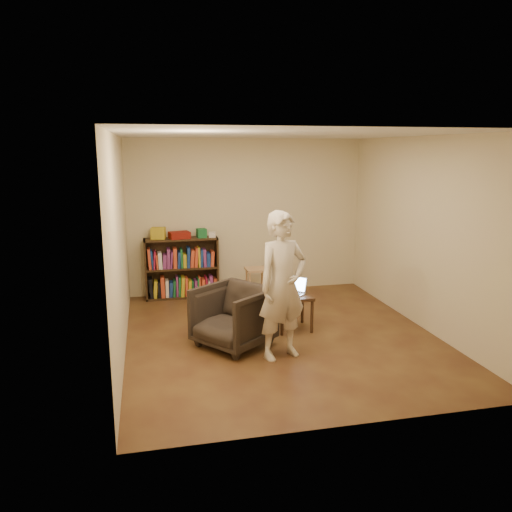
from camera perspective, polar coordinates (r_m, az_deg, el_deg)
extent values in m
plane|color=#421F15|center=(6.71, 2.88, -9.10)|extent=(4.50, 4.50, 0.00)
plane|color=silver|center=(6.25, 3.14, 13.70)|extent=(4.50, 4.50, 0.00)
plane|color=beige|center=(8.51, -1.05, 4.53)|extent=(4.00, 0.00, 4.00)
plane|color=beige|center=(6.13, -15.31, 1.11)|extent=(0.00, 4.50, 4.50)
plane|color=beige|center=(7.15, 18.67, 2.42)|extent=(0.00, 4.50, 4.50)
cube|color=black|center=(8.33, -12.50, -1.54)|extent=(0.03, 0.30, 1.00)
cube|color=black|center=(8.40, -4.50, -1.16)|extent=(0.03, 0.30, 1.00)
cube|color=black|center=(8.48, -8.55, -1.14)|extent=(1.20, 0.02, 1.00)
cube|color=black|center=(8.47, -8.38, -4.54)|extent=(1.20, 0.30, 0.03)
cube|color=black|center=(8.34, -8.48, -1.35)|extent=(1.14, 0.30, 0.03)
cube|color=black|center=(8.25, -8.59, 1.93)|extent=(1.20, 0.30, 0.03)
cube|color=gold|center=(8.23, -11.11, 2.57)|extent=(0.25, 0.20, 0.18)
cube|color=maroon|center=(8.22, -8.74, 2.37)|extent=(0.36, 0.30, 0.11)
cube|color=#1B6531|center=(8.25, -6.25, 2.62)|extent=(0.17, 0.17, 0.15)
cube|color=white|center=(8.26, -5.01, 2.45)|extent=(0.13, 0.13, 0.09)
cube|color=tan|center=(8.25, 0.00, -1.54)|extent=(0.34, 0.34, 0.04)
cylinder|color=tan|center=(8.16, -0.72, -3.49)|extent=(0.03, 0.03, 0.46)
cylinder|color=tan|center=(8.22, 1.12, -3.38)|extent=(0.03, 0.03, 0.46)
cylinder|color=tan|center=(8.42, -1.09, -3.01)|extent=(0.03, 0.03, 0.46)
cylinder|color=tan|center=(8.47, 0.69, -2.91)|extent=(0.03, 0.03, 0.46)
imported|color=#2C241D|center=(6.27, -2.62, -6.91)|extent=(1.16, 1.16, 0.76)
cube|color=black|center=(6.82, 4.24, -4.59)|extent=(0.48, 0.48, 0.04)
cylinder|color=black|center=(6.65, 3.00, -7.23)|extent=(0.04, 0.04, 0.45)
cylinder|color=black|center=(6.77, 6.40, -6.94)|extent=(0.04, 0.04, 0.45)
cylinder|color=black|center=(7.03, 2.09, -6.14)|extent=(0.04, 0.04, 0.45)
cylinder|color=black|center=(7.14, 5.33, -5.89)|extent=(0.04, 0.04, 0.45)
cube|color=#B4B3B8|center=(6.81, 4.03, -4.35)|extent=(0.37, 0.39, 0.02)
cube|color=black|center=(6.81, 4.03, -4.27)|extent=(0.26, 0.29, 0.00)
cube|color=#B4B3B8|center=(6.89, 4.70, -3.16)|extent=(0.25, 0.29, 0.22)
cube|color=#B2D4F9|center=(6.89, 4.70, -3.16)|extent=(0.21, 0.25, 0.18)
imported|color=beige|center=(5.80, 3.05, -3.41)|extent=(0.74, 0.60, 1.75)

